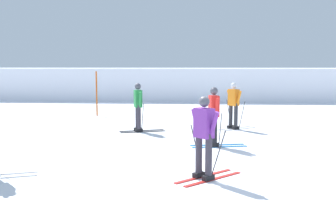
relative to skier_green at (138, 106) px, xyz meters
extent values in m
plane|color=white|center=(2.18, -4.93, -0.92)|extent=(120.00, 120.00, 0.00)
cube|color=white|center=(2.18, 15.78, 0.16)|extent=(80.00, 9.02, 2.15)
cube|color=black|center=(0.09, 0.18, -0.91)|extent=(1.54, 0.60, 0.02)
cube|color=black|center=(0.18, -0.09, -0.91)|extent=(1.54, 0.60, 0.02)
cube|color=black|center=(-0.05, 0.13, -0.85)|extent=(0.28, 0.20, 0.10)
cube|color=black|center=(0.04, -0.14, -0.85)|extent=(0.28, 0.20, 0.10)
cylinder|color=#38333D|center=(-0.05, 0.13, -0.37)|extent=(0.14, 0.14, 0.85)
cylinder|color=#38333D|center=(0.04, -0.14, -0.37)|extent=(0.14, 0.14, 0.85)
cube|color=#23843D|center=(-0.01, 0.00, 0.25)|extent=(0.35, 0.44, 0.60)
cylinder|color=#23843D|center=(-0.07, 0.24, 0.24)|extent=(0.17, 0.27, 0.55)
cylinder|color=#23843D|center=(0.09, -0.23, 0.24)|extent=(0.17, 0.27, 0.55)
sphere|color=#4C4C56|center=(-0.01, 0.00, 0.68)|extent=(0.22, 0.22, 0.22)
cylinder|color=#38383D|center=(-0.01, 0.31, -0.40)|extent=(0.16, 0.40, 1.05)
cylinder|color=#38383D|center=(0.18, -0.25, -0.40)|extent=(0.16, 0.40, 1.05)
cube|color=red|center=(2.20, -5.47, -0.91)|extent=(1.21, 1.18, 0.02)
cube|color=red|center=(2.39, -5.67, -0.91)|extent=(1.21, 1.18, 0.02)
cube|color=black|center=(2.09, -5.57, -0.85)|extent=(0.27, 0.27, 0.10)
cube|color=black|center=(2.28, -5.77, -0.85)|extent=(0.27, 0.27, 0.10)
cylinder|color=#38333D|center=(2.09, -5.57, -0.37)|extent=(0.14, 0.14, 0.85)
cylinder|color=#38333D|center=(2.28, -5.77, -0.37)|extent=(0.14, 0.14, 0.85)
cube|color=purple|center=(2.19, -5.67, 0.25)|extent=(0.44, 0.44, 0.60)
cylinder|color=purple|center=(2.03, -5.48, 0.24)|extent=(0.24, 0.25, 0.55)
cylinder|color=purple|center=(2.37, -5.84, 0.24)|extent=(0.24, 0.25, 0.55)
sphere|color=#4C4C56|center=(2.19, -5.67, 0.68)|extent=(0.22, 0.22, 0.22)
cylinder|color=#38383D|center=(2.05, -5.39, -0.38)|extent=(0.30, 0.31, 1.08)
cylinder|color=#38383D|center=(2.46, -5.81, -0.38)|extent=(0.30, 0.31, 1.08)
cube|color=silver|center=(3.43, 0.98, -0.91)|extent=(1.34, 1.02, 0.02)
cube|color=silver|center=(3.59, 0.76, -0.91)|extent=(1.34, 1.02, 0.02)
cube|color=black|center=(3.30, 0.90, -0.85)|extent=(0.28, 0.25, 0.10)
cube|color=black|center=(3.47, 0.67, -0.85)|extent=(0.28, 0.25, 0.10)
cylinder|color=#2D2D33|center=(3.30, 0.90, -0.37)|extent=(0.14, 0.14, 0.85)
cylinder|color=#2D2D33|center=(3.47, 0.67, -0.37)|extent=(0.14, 0.14, 0.85)
cube|color=orange|center=(3.39, 0.78, 0.25)|extent=(0.42, 0.45, 0.60)
cylinder|color=orange|center=(3.26, 1.00, 0.24)|extent=(0.22, 0.26, 0.55)
cylinder|color=orange|center=(3.55, 0.59, 0.24)|extent=(0.22, 0.26, 0.55)
sphere|color=silver|center=(3.39, 0.78, 0.68)|extent=(0.22, 0.22, 0.22)
cylinder|color=#38383D|center=(3.26, 1.12, -0.39)|extent=(0.20, 0.27, 1.06)
cylinder|color=#38383D|center=(3.67, 0.56, -0.39)|extent=(0.20, 0.27, 1.06)
cube|color=#237AC6|center=(2.65, -2.18, -0.91)|extent=(1.59, 0.41, 0.02)
cube|color=#237AC6|center=(2.71, -2.45, -0.91)|extent=(1.59, 0.41, 0.02)
cube|color=black|center=(2.50, -2.21, -0.85)|extent=(0.28, 0.17, 0.10)
cube|color=black|center=(2.56, -2.48, -0.85)|extent=(0.28, 0.17, 0.10)
cylinder|color=black|center=(2.50, -2.21, -0.37)|extent=(0.14, 0.14, 0.85)
cylinder|color=black|center=(2.56, -2.48, -0.37)|extent=(0.14, 0.14, 0.85)
cube|color=red|center=(2.53, -2.34, 0.25)|extent=(0.31, 0.42, 0.60)
cylinder|color=red|center=(2.50, -2.09, 0.24)|extent=(0.14, 0.27, 0.55)
cylinder|color=red|center=(2.60, -2.58, 0.24)|extent=(0.14, 0.27, 0.55)
sphere|color=#4C4C56|center=(2.53, -2.34, 0.68)|extent=(0.22, 0.22, 0.22)
cylinder|color=#38383D|center=(2.56, -1.97, -0.41)|extent=(0.08, 0.29, 1.02)
cylinder|color=#38383D|center=(2.70, -2.67, -0.41)|extent=(0.08, 0.29, 1.02)
cylinder|color=#C65614|center=(-2.59, 4.24, 0.12)|extent=(0.07, 0.07, 2.06)
camera|label=1|loc=(2.02, -13.40, 1.39)|focal=41.39mm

